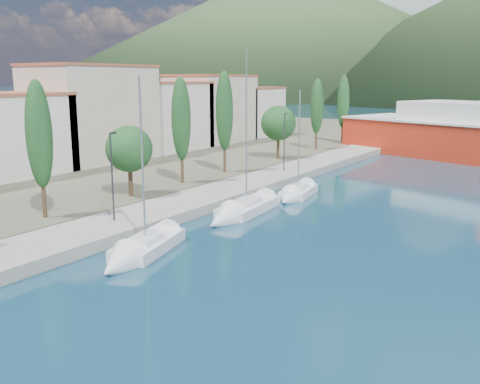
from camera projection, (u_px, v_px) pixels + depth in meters
The scene contains 8 objects.
quay at pixel (229, 191), 48.16m from camera, with size 5.00×88.00×0.80m, color gray.
land_strip at pixel (49, 150), 76.63m from camera, with size 70.00×148.00×0.70m, color #565644.
town_buildings at pixel (128, 117), 68.30m from camera, with size 9.20×69.20×11.30m.
tree_row at pixel (223, 123), 54.96m from camera, with size 4.25×65.71×10.46m.
lamp_posts at pixel (126, 171), 37.00m from camera, with size 0.15×45.43×6.06m.
sailboat_near at pixel (133, 255), 30.91m from camera, with size 4.38×8.32×11.46m.
sailboat_mid at pixel (235, 214), 40.39m from camera, with size 3.30×9.53×13.45m.
sailboat_far at pixel (293, 196), 46.85m from camera, with size 3.40×7.27×10.28m.
Camera 1 is at (17.53, -12.97, 10.32)m, focal length 40.00 mm.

